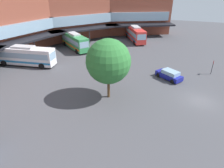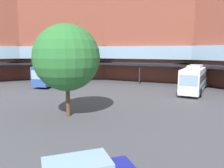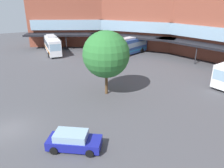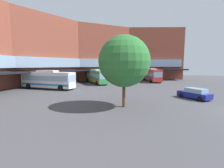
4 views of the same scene
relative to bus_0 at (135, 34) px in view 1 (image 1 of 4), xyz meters
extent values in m
plane|color=#47474C|center=(-26.76, -15.48, -1.96)|extent=(129.86, 129.86, 0.00)
cube|color=brown|center=(9.09, 2.12, 6.54)|extent=(14.01, 20.22, 17.00)
cube|color=#8CADC6|center=(8.55, 1.85, 3.48)|extent=(13.37, 18.57, 2.38)
cube|color=black|center=(4.60, -0.09, 1.44)|extent=(12.22, 19.34, 0.40)
cylinder|color=#2D2D33|center=(3.16, -0.79, -0.26)|extent=(0.20, 0.20, 3.40)
cube|color=brown|center=(-2.00, 15.85, 6.54)|extent=(19.08, 16.84, 17.00)
cube|color=#8CADC6|center=(-2.38, 15.38, 3.48)|extent=(17.69, 15.82, 2.38)
cube|color=black|center=(-5.10, 11.92, 1.44)|extent=(17.84, 15.28, 0.40)
cylinder|color=#2D2D33|center=(-6.10, 10.67, -0.26)|extent=(0.20, 0.20, 3.40)
cube|color=brown|center=(-17.93, 23.46, 6.54)|extent=(20.42, 10.18, 17.00)
cube|color=#8CADC6|center=(-18.06, 22.87, 3.48)|extent=(18.56, 9.98, 2.38)
cube|color=black|center=(-19.04, 18.58, 1.44)|extent=(19.98, 8.23, 0.40)
cylinder|color=#2D2D33|center=(-19.39, 17.02, -0.26)|extent=(0.20, 0.20, 3.40)
cube|color=red|center=(0.01, 0.01, -0.03)|extent=(10.86, 7.73, 3.16)
cube|color=#8CADC6|center=(0.01, 0.01, 0.35)|extent=(10.31, 7.44, 1.01)
cube|color=#267FBF|center=(0.01, 0.01, -0.91)|extent=(10.68, 7.64, 0.38)
cube|color=#8CADC6|center=(-4.74, -2.72, 0.35)|extent=(1.23, 2.01, 1.39)
cube|color=#B2B2B7|center=(0.01, 0.01, 1.73)|extent=(4.34, 3.54, 0.36)
cylinder|color=black|center=(-2.61, -2.97, -1.41)|extent=(1.10, 0.81, 1.10)
cylinder|color=black|center=(-3.88, -0.76, -1.41)|extent=(1.10, 0.81, 1.10)
cylinder|color=black|center=(3.91, 0.77, -1.41)|extent=(1.10, 0.81, 1.10)
cylinder|color=black|center=(2.64, 2.99, -1.41)|extent=(1.10, 0.81, 1.10)
cube|color=white|center=(-24.29, 15.35, -0.08)|extent=(4.13, 11.66, 3.06)
cube|color=#8CADC6|center=(-24.29, 15.35, 0.29)|extent=(4.07, 10.99, 0.98)
cube|color=#267FBF|center=(-24.29, 15.35, -0.94)|extent=(4.12, 11.44, 0.37)
cube|color=#8CADC6|center=(-23.45, 9.75, 0.29)|extent=(2.15, 0.44, 1.35)
cube|color=#B2B2B7|center=(-24.29, 15.35, 1.63)|extent=(2.31, 4.32, 0.36)
cylinder|color=black|center=(-22.50, 11.69, -1.41)|extent=(0.46, 1.13, 1.10)
cylinder|color=black|center=(-24.93, 11.32, -1.41)|extent=(0.46, 1.13, 1.10)
cylinder|color=black|center=(-23.66, 19.37, -1.41)|extent=(0.46, 1.13, 1.10)
cylinder|color=black|center=(-26.09, 19.01, -1.41)|extent=(0.46, 1.13, 1.10)
cube|color=#338C4C|center=(-11.98, 11.69, -0.09)|extent=(8.30, 9.85, 3.04)
cube|color=#8CADC6|center=(-11.98, 11.69, 0.28)|extent=(7.95, 9.37, 0.97)
cube|color=orange|center=(-11.98, 11.69, -0.94)|extent=(8.19, 9.69, 0.37)
cube|color=#8CADC6|center=(-15.13, 7.53, 0.28)|extent=(1.76, 1.38, 1.34)
cube|color=#B2B2B7|center=(-11.98, 11.69, 1.61)|extent=(3.64, 4.04, 0.36)
cylinder|color=black|center=(-13.19, 8.10, -1.41)|extent=(0.90, 1.06, 1.10)
cylinder|color=black|center=(-15.10, 9.56, -1.41)|extent=(0.90, 1.06, 1.10)
cylinder|color=black|center=(-8.85, 13.81, -1.41)|extent=(0.90, 1.06, 1.10)
cylinder|color=black|center=(-10.76, 15.27, -1.41)|extent=(0.90, 1.06, 1.10)
cube|color=navy|center=(-21.22, -10.88, -1.40)|extent=(3.98, 4.64, 0.75)
cube|color=#8CADC6|center=(-21.36, -11.09, -0.73)|extent=(2.80, 3.07, 0.60)
cylinder|color=black|center=(-21.14, -9.18, -1.63)|extent=(0.56, 0.67, 0.66)
cylinder|color=black|center=(-19.66, -10.20, -1.63)|extent=(0.56, 0.67, 0.66)
cylinder|color=black|center=(-22.79, -11.57, -1.63)|extent=(0.56, 0.67, 0.66)
cylinder|color=black|center=(-21.31, -12.59, -1.63)|extent=(0.56, 0.67, 0.66)
cylinder|color=brown|center=(-29.89, -3.62, -0.15)|extent=(0.36, 0.36, 3.62)
sphere|color=#2D7233|center=(-29.89, -3.62, 3.25)|extent=(5.78, 5.78, 5.78)
cylinder|color=#2D2D33|center=(-16.88, -17.60, -0.71)|extent=(0.10, 0.10, 2.49)
cube|color=red|center=(-16.88, -17.60, 0.23)|extent=(0.60, 0.14, 0.44)
camera|label=1|loc=(-51.43, -11.86, 12.08)|focal=31.10mm
camera|label=2|loc=(-15.46, -16.87, 3.85)|focal=35.54mm
camera|label=3|loc=(-6.72, -15.05, 9.72)|focal=34.80mm
camera|label=4|loc=(-45.94, -10.32, 2.82)|focal=24.70mm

